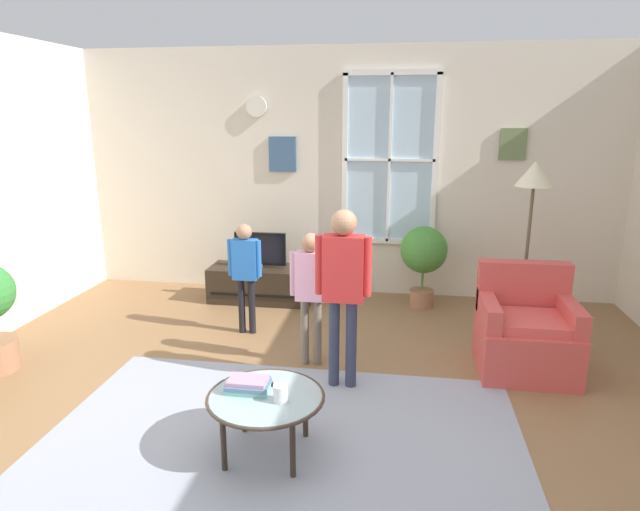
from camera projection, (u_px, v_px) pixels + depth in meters
The scene contains 15 objects.
ground_plane at pixel (297, 420), 3.82m from camera, with size 6.82×6.43×0.02m, color olive.
back_wall at pixel (346, 173), 6.30m from camera, with size 6.22×0.17×2.84m.
area_rug at pixel (282, 441), 3.55m from camera, with size 3.17×2.13×0.01m, color #999EAD.
tv_stand at pixel (261, 284), 6.22m from camera, with size 1.17×0.48×0.40m.
television at pixel (260, 249), 6.11m from camera, with size 0.59×0.08×0.40m.
armchair at pixel (526, 333), 4.50m from camera, with size 0.76×0.74×0.87m.
coffee_table at pixel (266, 399), 3.35m from camera, with size 0.74×0.74×0.41m.
book_stack at pixel (248, 385), 3.40m from camera, with size 0.27×0.19×0.08m.
cup at pixel (281, 394), 3.26m from camera, with size 0.09×0.09×0.11m, color white.
remote_near_books at pixel (268, 381), 3.51m from camera, with size 0.04×0.14×0.02m, color black.
person_pink_shirt at pixel (311, 284), 4.49m from camera, with size 0.35×0.16×1.16m.
person_red_shirt at pixel (343, 279), 4.08m from camera, with size 0.43×0.19×1.41m.
person_blue_shirt at pixel (245, 266), 5.17m from camera, with size 0.33×0.15×1.09m.
potted_plant_by_window at pixel (424, 254), 5.92m from camera, with size 0.51×0.51×0.91m.
floor_lamp at pixel (533, 193), 4.70m from camera, with size 0.32×0.32×1.70m.
Camera 1 is at (0.67, -3.34, 2.09)m, focal length 30.32 mm.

